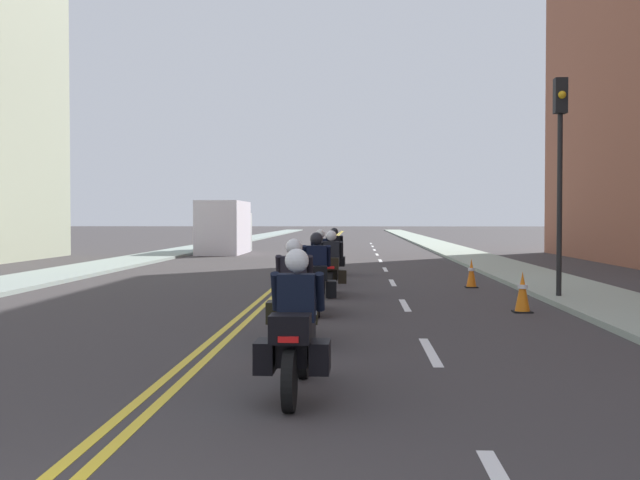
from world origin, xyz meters
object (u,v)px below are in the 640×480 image
object	(u,v)px
traffic_cone_0	(522,292)
traffic_light_near	(560,149)
motorcycle_2	(317,280)
motorcycle_3	(331,269)
traffic_cone_1	(471,273)
motorcycle_0	(296,336)
parked_truck	(225,230)
motorcycle_4	(320,262)
motorcycle_1	(294,299)
motorcycle_5	(334,256)

from	to	relation	value
traffic_cone_0	traffic_light_near	distance (m)	4.04
motorcycle_2	traffic_light_near	size ratio (longest dim) A/B	0.43
motorcycle_3	traffic_cone_1	xyz separation A→B (m)	(3.75, 2.39, -0.26)
motorcycle_0	parked_truck	size ratio (longest dim) A/B	0.35
motorcycle_0	motorcycle_4	size ratio (longest dim) A/B	1.03
motorcycle_0	motorcycle_3	bearing A→B (deg)	90.79
traffic_cone_0	traffic_light_near	xyz separation A→B (m)	(1.30, 2.28, 3.08)
motorcycle_3	traffic_cone_0	world-z (taller)	motorcycle_3
parked_truck	traffic_cone_1	bearing A→B (deg)	-63.71
traffic_cone_1	traffic_cone_0	bearing A→B (deg)	-87.91
traffic_light_near	motorcycle_1	bearing A→B (deg)	-131.66
motorcycle_2	motorcycle_3	size ratio (longest dim) A/B	1.04
motorcycle_0	motorcycle_2	size ratio (longest dim) A/B	1.03
traffic_light_near	motorcycle_5	bearing A→B (deg)	124.33
motorcycle_0	traffic_light_near	world-z (taller)	traffic_light_near
motorcycle_5	traffic_cone_1	bearing A→B (deg)	-46.76
traffic_cone_0	traffic_cone_1	xyz separation A→B (m)	(-0.21, 5.67, -0.02)
traffic_light_near	parked_truck	world-z (taller)	traffic_light_near
motorcycle_3	traffic_cone_0	bearing A→B (deg)	-39.45
motorcycle_2	traffic_cone_1	xyz separation A→B (m)	(3.92, 6.01, -0.27)
motorcycle_2	motorcycle_4	size ratio (longest dim) A/B	1.00
motorcycle_4	motorcycle_5	world-z (taller)	motorcycle_4
motorcycle_5	traffic_cone_0	bearing A→B (deg)	-65.64
motorcycle_1	traffic_light_near	world-z (taller)	traffic_light_near
motorcycle_2	traffic_light_near	xyz separation A→B (m)	(5.43, 2.62, 2.82)
traffic_cone_1	parked_truck	size ratio (longest dim) A/B	0.12
motorcycle_1	parked_truck	world-z (taller)	parked_truck
motorcycle_1	motorcycle_5	bearing A→B (deg)	87.85
motorcycle_1	traffic_light_near	bearing A→B (deg)	47.02
traffic_light_near	parked_truck	size ratio (longest dim) A/B	0.78
parked_truck	motorcycle_2	bearing A→B (deg)	-76.72
motorcycle_1	traffic_cone_0	world-z (taller)	motorcycle_1
motorcycle_4	traffic_cone_0	world-z (taller)	motorcycle_4
motorcycle_3	motorcycle_4	distance (m)	3.24
motorcycle_2	motorcycle_5	world-z (taller)	motorcycle_2
motorcycle_0	parked_truck	bearing A→B (deg)	101.63
traffic_cone_0	traffic_cone_1	distance (m)	5.67
motorcycle_2	traffic_cone_1	distance (m)	7.18
motorcycle_0	motorcycle_1	bearing A→B (deg)	95.86
motorcycle_1	parked_truck	distance (m)	31.00
motorcycle_2	motorcycle_5	size ratio (longest dim) A/B	1.02
motorcycle_4	traffic_cone_0	xyz separation A→B (m)	(4.38, -6.49, -0.24)
motorcycle_1	motorcycle_3	bearing A→B (deg)	86.03
motorcycle_0	traffic_light_near	distance (m)	11.62
motorcycle_0	traffic_cone_0	bearing A→B (deg)	63.51
motorcycle_4	motorcycle_5	xyz separation A→B (m)	(0.29, 3.67, -0.00)
traffic_cone_0	motorcycle_5	bearing A→B (deg)	111.91
motorcycle_1	motorcycle_3	xyz separation A→B (m)	(0.34, 7.28, -0.01)
motorcycle_1	motorcycle_4	world-z (taller)	same
motorcycle_2	motorcycle_0	bearing A→B (deg)	-92.10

